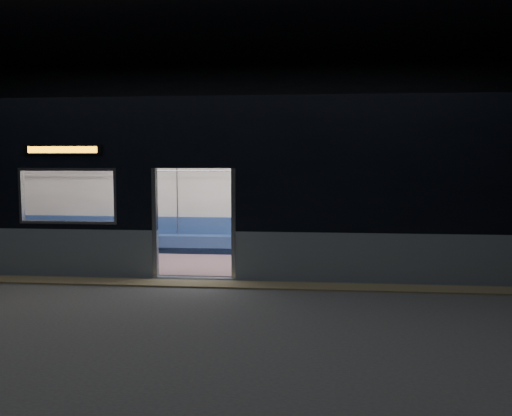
# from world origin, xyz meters

# --- Properties ---
(station_floor) EXTENTS (24.00, 14.00, 0.01)m
(station_floor) POSITION_xyz_m (0.00, 0.00, -0.01)
(station_floor) COLOR #47494C
(station_floor) RESTS_ON ground
(station_envelope) EXTENTS (24.00, 14.00, 5.00)m
(station_envelope) POSITION_xyz_m (0.00, 0.00, 3.66)
(station_envelope) COLOR black
(station_envelope) RESTS_ON station_floor
(tactile_strip) EXTENTS (22.80, 0.50, 0.03)m
(tactile_strip) POSITION_xyz_m (0.00, 0.55, 0.01)
(tactile_strip) COLOR #8C7F59
(tactile_strip) RESTS_ON station_floor
(metro_car) EXTENTS (18.00, 3.04, 3.35)m
(metro_car) POSITION_xyz_m (-0.00, 2.54, 1.85)
(metro_car) COLOR gray
(metro_car) RESTS_ON station_floor
(passenger) EXTENTS (0.42, 0.72, 1.41)m
(passenger) POSITION_xyz_m (4.80, 3.55, 0.82)
(passenger) COLOR black
(passenger) RESTS_ON metro_car
(handbag) EXTENTS (0.32, 0.29, 0.14)m
(handbag) POSITION_xyz_m (4.85, 3.31, 0.68)
(handbag) COLOR black
(handbag) RESTS_ON passenger
(transit_map) EXTENTS (1.05, 0.03, 0.68)m
(transit_map) POSITION_xyz_m (1.21, 3.85, 1.49)
(transit_map) COLOR white
(transit_map) RESTS_ON metro_car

